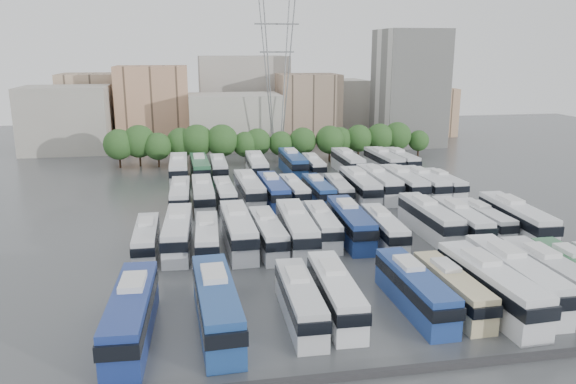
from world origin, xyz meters
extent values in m
plane|color=#424447|center=(0.00, 0.00, 0.00)|extent=(220.00, 220.00, 0.00)
cube|color=#2D2D30|center=(0.00, -33.00, 0.25)|extent=(56.00, 0.50, 0.50)
cylinder|color=black|center=(-29.25, 42.02, 1.19)|extent=(0.36, 0.36, 2.39)
sphere|color=#234C1E|center=(-29.25, 42.02, 4.43)|extent=(5.73, 5.73, 5.73)
cylinder|color=black|center=(-25.62, 42.75, 1.29)|extent=(0.36, 0.36, 2.58)
sphere|color=#234C1E|center=(-25.62, 42.75, 4.79)|extent=(6.19, 6.19, 6.19)
cylinder|color=black|center=(-22.11, 41.25, 1.07)|extent=(0.36, 0.36, 2.14)
sphere|color=#234C1E|center=(-22.11, 41.25, 3.98)|extent=(5.14, 5.14, 5.14)
cylinder|color=black|center=(-17.85, 42.83, 1.17)|extent=(0.36, 0.36, 2.34)
sphere|color=#234C1E|center=(-17.85, 42.83, 4.35)|extent=(5.62, 5.62, 5.62)
cylinder|color=black|center=(-14.80, 41.82, 1.28)|extent=(0.36, 0.36, 2.57)
sphere|color=#234C1E|center=(-14.80, 41.82, 4.77)|extent=(6.16, 6.16, 6.16)
cylinder|color=black|center=(-10.14, 41.32, 1.28)|extent=(0.36, 0.36, 2.56)
sphere|color=#234C1E|center=(-10.14, 41.32, 4.75)|extent=(6.13, 6.13, 6.13)
cylinder|color=black|center=(-5.61, 41.60, 1.03)|extent=(0.36, 0.36, 2.05)
sphere|color=#234C1E|center=(-5.61, 41.60, 3.82)|extent=(4.93, 4.93, 4.93)
cylinder|color=black|center=(-3.22, 42.19, 1.11)|extent=(0.36, 0.36, 2.21)
sphere|color=#234C1E|center=(-3.22, 42.19, 4.11)|extent=(5.31, 5.31, 5.31)
cylinder|color=black|center=(1.39, 41.90, 1.00)|extent=(0.36, 0.36, 2.01)
sphere|color=#234C1E|center=(1.39, 41.90, 3.73)|extent=(4.82, 4.82, 4.82)
cylinder|color=black|center=(5.71, 41.74, 1.11)|extent=(0.36, 0.36, 2.22)
sphere|color=#234C1E|center=(5.71, 41.74, 4.12)|extent=(5.32, 5.32, 5.32)
cylinder|color=black|center=(11.04, 41.17, 1.16)|extent=(0.36, 0.36, 2.33)
sphere|color=#234C1E|center=(11.04, 41.17, 4.32)|extent=(5.58, 5.58, 5.58)
cylinder|color=black|center=(13.55, 42.82, 1.07)|extent=(0.36, 0.36, 2.14)
sphere|color=#234C1E|center=(13.55, 42.82, 3.97)|extent=(5.13, 5.13, 5.13)
cylinder|color=black|center=(17.41, 42.52, 1.14)|extent=(0.36, 0.36, 2.27)
sphere|color=#234C1E|center=(17.41, 42.52, 4.22)|extent=(5.45, 5.45, 5.45)
cylinder|color=black|center=(21.85, 42.59, 1.16)|extent=(0.36, 0.36, 2.32)
sphere|color=#234C1E|center=(21.85, 42.59, 4.30)|extent=(5.56, 5.56, 5.56)
cylinder|color=black|center=(25.70, 42.84, 1.19)|extent=(0.36, 0.36, 2.38)
sphere|color=#234C1E|center=(25.70, 42.84, 4.41)|extent=(5.70, 5.70, 5.70)
cylinder|color=black|center=(30.38, 42.75, 0.89)|extent=(0.36, 0.36, 1.79)
sphere|color=#234C1E|center=(30.38, 42.75, 3.32)|extent=(4.29, 4.29, 4.29)
cube|color=#9E998E|center=(-42.00, 62.00, 7.00)|extent=(18.00, 14.00, 14.00)
cube|color=tan|center=(-24.00, 68.00, 9.00)|extent=(16.00, 12.00, 18.00)
cube|color=#ADA89E|center=(-6.00, 60.00, 6.00)|extent=(20.00, 14.00, 12.00)
cube|color=gray|center=(12.00, 66.00, 8.00)|extent=(14.00, 12.00, 16.00)
cube|color=gray|center=(-2.00, 80.00, 10.00)|extent=(22.00, 16.00, 20.00)
cube|color=tan|center=(-38.00, 78.00, 8.00)|extent=(16.00, 14.00, 16.00)
cube|color=#A39E93|center=(20.00, 78.00, 7.00)|extent=(18.00, 14.00, 14.00)
cube|color=tan|center=(44.00, 72.00, 6.00)|extent=(14.00, 12.00, 12.00)
cube|color=gray|center=(-14.00, 74.00, 5.00)|extent=(12.00, 10.00, 10.00)
cube|color=silver|center=(34.00, 58.00, 13.00)|extent=(14.00, 14.00, 26.00)
cylinder|color=slate|center=(0.00, 48.00, 17.00)|extent=(2.90, 2.91, 33.83)
cylinder|color=slate|center=(0.00, 52.00, 17.00)|extent=(2.90, 2.91, 33.83)
cylinder|color=slate|center=(4.00, 48.00, 17.00)|extent=(2.90, 2.91, 33.83)
cylinder|color=slate|center=(4.00, 52.00, 17.00)|extent=(2.90, 2.91, 33.83)
cube|color=slate|center=(2.00, 50.00, 26.52)|extent=(9.00, 0.30, 0.30)
cube|color=slate|center=(2.00, 50.00, 21.08)|extent=(7.00, 0.30, 0.30)
cube|color=navy|center=(-21.47, -24.61, 1.86)|extent=(3.42, 13.27, 3.73)
cube|color=black|center=(-21.47, -24.78, 2.58)|extent=(3.56, 13.47, 1.10)
cube|color=silver|center=(-21.39, -22.97, 3.97)|extent=(2.03, 3.59, 0.48)
cube|color=navy|center=(-14.98, -24.25, 1.90)|extent=(3.44, 13.51, 3.80)
cube|color=black|center=(-14.98, -24.41, 2.62)|extent=(3.58, 13.72, 1.12)
cube|color=silver|center=(-15.06, -22.57, 4.04)|extent=(2.06, 3.65, 0.49)
cube|color=silver|center=(-8.20, -23.98, 1.61)|extent=(2.62, 11.44, 3.23)
cube|color=black|center=(-8.21, -24.12, 2.23)|extent=(2.73, 11.61, 0.95)
cube|color=silver|center=(-8.18, -22.56, 3.44)|extent=(1.67, 3.07, 0.42)
cube|color=white|center=(-5.03, -23.23, 1.68)|extent=(2.88, 11.93, 3.36)
cube|color=black|center=(-5.03, -23.38, 2.32)|extent=(3.00, 12.12, 0.99)
cube|color=silver|center=(-4.98, -21.75, 3.58)|extent=(1.78, 3.21, 0.43)
cube|color=navy|center=(1.82, -23.73, 1.70)|extent=(2.83, 12.08, 3.41)
cube|color=black|center=(1.82, -23.88, 2.36)|extent=(2.95, 12.26, 1.00)
cube|color=silver|center=(1.78, -22.22, 3.63)|extent=(1.78, 3.24, 0.44)
cube|color=beige|center=(5.13, -23.97, 1.56)|extent=(2.61, 11.07, 3.12)
cube|color=black|center=(5.13, -24.11, 2.16)|extent=(2.72, 11.24, 0.92)
cube|color=silver|center=(5.09, -22.59, 3.32)|extent=(1.63, 2.97, 0.40)
cube|color=white|center=(8.23, -24.68, 1.89)|extent=(3.49, 13.47, 3.78)
cube|color=black|center=(8.24, -24.85, 2.61)|extent=(3.63, 13.68, 1.11)
cube|color=silver|center=(8.15, -23.02, 4.03)|extent=(2.06, 3.65, 0.49)
cube|color=white|center=(11.36, -23.32, 1.90)|extent=(3.06, 13.43, 3.79)
cube|color=black|center=(11.36, -23.49, 2.62)|extent=(3.20, 13.64, 1.12)
cube|color=silver|center=(11.39, -21.65, 4.04)|extent=(1.95, 3.60, 0.49)
cube|color=silver|center=(14.80, -23.51, 1.79)|extent=(2.75, 12.66, 3.58)
cube|color=black|center=(14.81, -23.66, 2.48)|extent=(2.88, 12.85, 1.05)
cube|color=silver|center=(14.80, -21.93, 3.81)|extent=(1.81, 3.38, 0.46)
cube|color=silver|center=(18.01, -21.51, 3.48)|extent=(1.66, 3.09, 0.42)
cube|color=silver|center=(-21.50, -5.92, 1.55)|extent=(2.33, 10.95, 3.10)
cube|color=black|center=(-21.50, -6.05, 2.14)|extent=(2.44, 11.11, 0.91)
cube|color=silver|center=(-21.50, -4.55, 3.30)|extent=(1.55, 2.92, 0.40)
cube|color=silver|center=(-18.16, -5.01, 1.79)|extent=(3.29, 12.75, 3.58)
cube|color=black|center=(-18.16, -5.17, 2.47)|extent=(3.43, 12.94, 1.05)
cube|color=silver|center=(-18.08, -3.43, 3.81)|extent=(1.95, 3.45, 0.46)
cube|color=silver|center=(-15.00, -6.74, 1.57)|extent=(2.80, 11.19, 3.15)
cube|color=black|center=(-15.01, -6.88, 2.17)|extent=(2.92, 11.36, 0.93)
cube|color=silver|center=(-14.94, -5.35, 3.35)|extent=(1.69, 3.02, 0.41)
cube|color=silver|center=(-11.52, -5.51, 1.86)|extent=(3.13, 13.22, 3.73)
cube|color=black|center=(-11.52, -5.68, 2.58)|extent=(3.26, 13.42, 1.10)
cube|color=silver|center=(-11.57, -3.87, 3.97)|extent=(1.95, 3.55, 0.48)
cube|color=silver|center=(-8.33, -6.66, 1.67)|extent=(2.93, 11.85, 3.33)
cube|color=black|center=(-8.33, -6.81, 2.30)|extent=(3.06, 12.03, 0.98)
cube|color=silver|center=(-8.39, -5.19, 3.55)|extent=(1.78, 3.20, 0.43)
cube|color=silver|center=(-5.03, -6.38, 1.89)|extent=(3.24, 13.41, 3.78)
cube|color=black|center=(-5.04, -6.55, 2.61)|extent=(3.38, 13.61, 1.11)
cube|color=silver|center=(-4.98, -4.72, 4.02)|extent=(2.00, 3.61, 0.49)
cube|color=white|center=(-1.63, -4.63, 1.61)|extent=(2.84, 11.48, 3.23)
cube|color=black|center=(-1.63, -4.78, 2.23)|extent=(2.96, 11.65, 0.95)
cube|color=silver|center=(-1.58, -3.21, 3.44)|extent=(1.73, 3.10, 0.42)
cube|color=navy|center=(1.65, -5.04, 1.83)|extent=(3.15, 12.98, 3.65)
cube|color=black|center=(1.64, -5.21, 2.53)|extent=(3.29, 13.18, 1.07)
cube|color=silver|center=(1.70, -3.43, 3.89)|extent=(1.94, 3.50, 0.47)
cube|color=silver|center=(4.97, -7.23, 1.60)|extent=(2.89, 11.42, 3.21)
cube|color=black|center=(4.96, -7.37, 2.22)|extent=(3.01, 11.59, 0.94)
cube|color=silver|center=(5.03, -5.82, 3.42)|extent=(1.73, 3.09, 0.42)
cube|color=silver|center=(11.44, -5.16, 1.81)|extent=(2.90, 12.81, 3.62)
cube|color=black|center=(11.44, -5.32, 2.50)|extent=(3.03, 13.00, 1.06)
cube|color=silver|center=(11.42, -3.56, 3.85)|extent=(1.86, 3.43, 0.47)
cube|color=silver|center=(14.86, -6.40, 1.69)|extent=(2.92, 12.04, 3.39)
cube|color=black|center=(14.86, -6.55, 2.34)|extent=(3.04, 12.22, 1.00)
cube|color=silver|center=(14.91, -4.90, 3.61)|extent=(1.79, 3.24, 0.44)
cube|color=silver|center=(18.25, -5.76, 1.50)|extent=(2.47, 10.67, 3.01)
cube|color=black|center=(18.25, -5.89, 2.08)|extent=(2.58, 10.83, 0.89)
cube|color=silver|center=(18.22, -4.43, 3.20)|extent=(1.56, 2.86, 0.39)
cube|color=silver|center=(21.48, -7.30, 1.89)|extent=(3.23, 13.40, 3.77)
cube|color=black|center=(21.47, -7.47, 2.61)|extent=(3.37, 13.60, 1.11)
cube|color=silver|center=(21.53, -5.64, 4.02)|extent=(1.99, 3.61, 0.49)
cube|color=silver|center=(-17.96, 11.54, 1.69)|extent=(2.79, 11.95, 3.37)
cube|color=black|center=(-17.96, 11.39, 2.33)|extent=(2.92, 12.13, 0.99)
cube|color=silver|center=(-17.92, 13.03, 3.59)|extent=(1.76, 3.21, 0.44)
cube|color=silver|center=(-14.85, 11.12, 1.79)|extent=(2.77, 12.67, 3.59)
cube|color=black|center=(-14.85, 10.96, 2.48)|extent=(2.90, 12.86, 1.05)
cube|color=silver|center=(-14.86, 12.70, 3.82)|extent=(1.81, 3.39, 0.46)
cube|color=white|center=(-11.76, 12.03, 1.55)|extent=(2.68, 11.03, 3.11)
cube|color=black|center=(-11.76, 11.90, 2.15)|extent=(2.80, 11.20, 0.91)
cube|color=silver|center=(-11.81, 13.40, 3.31)|extent=(1.65, 2.97, 0.40)
cube|color=silver|center=(-8.20, 12.72, 1.84)|extent=(3.26, 13.10, 3.68)
cube|color=black|center=(-8.19, 12.55, 2.55)|extent=(3.39, 13.30, 1.08)
cube|color=silver|center=(-8.26, 14.34, 3.92)|extent=(1.97, 3.54, 0.48)
cube|color=navy|center=(-4.88, 11.69, 1.77)|extent=(2.98, 12.57, 3.54)
cube|color=black|center=(-4.87, 11.53, 2.45)|extent=(3.11, 12.76, 1.04)
cube|color=silver|center=(-4.92, 13.25, 3.77)|extent=(1.86, 3.38, 0.46)
cube|color=silver|center=(-1.70, 12.27, 1.53)|extent=(2.73, 10.89, 3.06)
cube|color=black|center=(-1.70, 12.14, 2.12)|extent=(2.84, 11.06, 0.90)
cube|color=silver|center=(-1.76, 13.62, 3.26)|extent=(1.65, 2.94, 0.40)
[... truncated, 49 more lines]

